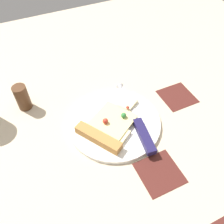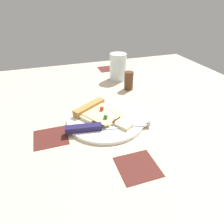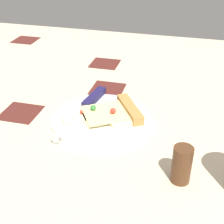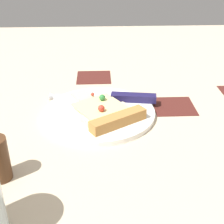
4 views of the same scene
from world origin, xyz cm
name	(u,v)px [view 4 (image 4 of 4)]	position (x,y,z in cm)	size (l,w,h in cm)	color
ground_plane	(108,104)	(0.00, -0.02, -1.50)	(133.69, 133.69, 3.00)	#C6B293
plate	(99,113)	(-7.84, 2.12, 0.52)	(23.57, 23.57, 1.05)	white
pizza_slice	(106,112)	(-10.04, 0.73, 1.84)	(18.89, 15.83, 2.67)	beige
knife	(113,97)	(-2.95, -1.06, 1.65)	(5.60, 24.05, 2.45)	silver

